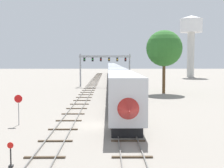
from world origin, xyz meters
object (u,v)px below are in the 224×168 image
at_px(passenger_train, 113,73).
at_px(signal_gantry, 105,62).
at_px(trackside_tree_left, 164,48).
at_px(stop_sign, 18,105).
at_px(water_tower, 191,31).
at_px(switch_stand, 11,158).

relative_size(passenger_train, signal_gantry, 10.80).
bearing_deg(trackside_tree_left, stop_sign, -123.51).
height_order(stop_sign, trackside_tree_left, trackside_tree_left).
distance_m(passenger_train, water_tower, 41.39).
distance_m(passenger_train, stop_sign, 59.75).
bearing_deg(passenger_train, stop_sign, -99.63).
distance_m(signal_gantry, trackside_tree_left, 19.05).
relative_size(passenger_train, water_tower, 5.85).
height_order(passenger_train, stop_sign, passenger_train).
height_order(signal_gantry, stop_sign, signal_gantry).
bearing_deg(water_tower, switch_stand, -110.28).
height_order(passenger_train, signal_gantry, signal_gantry).
height_order(passenger_train, switch_stand, passenger_train).
distance_m(passenger_train, switch_stand, 71.13).
distance_m(stop_sign, trackside_tree_left, 34.72).
bearing_deg(passenger_train, signal_gantry, -98.42).
distance_m(water_tower, stop_sign, 94.67).
height_order(passenger_train, water_tower, water_tower).
xyz_separation_m(signal_gantry, stop_sign, (-7.75, -43.71, -3.78)).
bearing_deg(trackside_tree_left, water_tower, 70.66).
height_order(water_tower, switch_stand, water_tower).
xyz_separation_m(water_tower, trackside_tree_left, (-19.87, -56.63, -8.58)).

